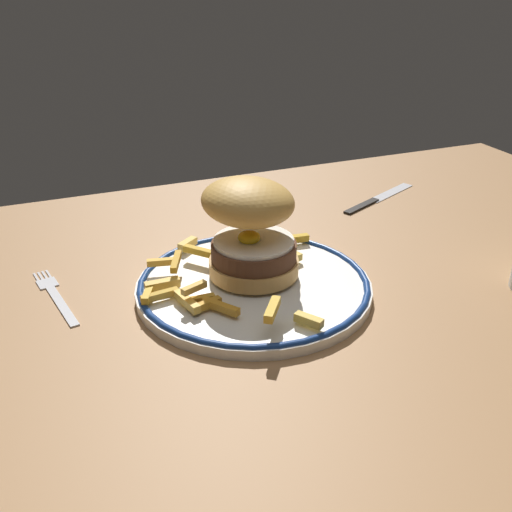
% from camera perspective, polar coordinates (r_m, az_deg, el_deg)
% --- Properties ---
extents(ground_plane, '(1.35, 0.89, 0.04)m').
position_cam_1_polar(ground_plane, '(0.68, 1.35, -6.71)').
color(ground_plane, '#9F7248').
extents(dinner_plate, '(0.27, 0.27, 0.02)m').
position_cam_1_polar(dinner_plate, '(0.71, 0.00, -2.74)').
color(dinner_plate, white).
rests_on(dinner_plate, ground_plane).
extents(burger, '(0.12, 0.12, 0.12)m').
position_cam_1_polar(burger, '(0.70, -0.52, 2.88)').
color(burger, tan).
rests_on(burger, dinner_plate).
extents(fries_pile, '(0.24, 0.25, 0.03)m').
position_cam_1_polar(fries_pile, '(0.69, -3.68, -1.97)').
color(fries_pile, gold).
rests_on(fries_pile, dinner_plate).
extents(fork, '(0.04, 0.14, 0.00)m').
position_cam_1_polar(fork, '(0.74, -18.32, -3.45)').
color(fork, silver).
rests_on(fork, ground_plane).
extents(knife, '(0.17, 0.09, 0.01)m').
position_cam_1_polar(knife, '(0.99, 11.02, 5.21)').
color(knife, black).
rests_on(knife, ground_plane).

